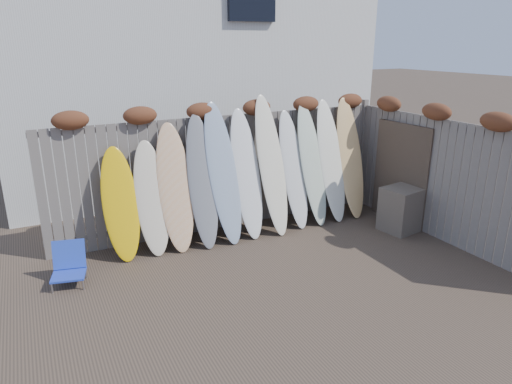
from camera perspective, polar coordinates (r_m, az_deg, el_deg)
name	(u,v)px	position (r m, az deg, el deg)	size (l,w,h in m)	color
ground	(296,286)	(6.37, 4.98, -11.63)	(80.00, 80.00, 0.00)	#493A2D
back_fence	(228,162)	(7.93, -3.52, 3.74)	(6.05, 0.28, 2.24)	slate
right_fence	(448,174)	(7.99, 22.84, 2.12)	(0.28, 4.40, 2.24)	slate
house	(175,40)	(11.69, -10.10, 18.15)	(8.50, 5.50, 6.33)	silver
beach_chair	(69,265)	(6.83, -22.35, -8.40)	(0.52, 0.54, 0.57)	blue
wooden_crate	(402,209)	(8.38, 17.79, -2.04)	(0.66, 0.55, 0.77)	#695E4F
lattice_panel	(401,174)	(8.64, 17.62, 2.20)	(0.05, 1.21, 1.81)	brown
surfboard_0	(120,204)	(7.15, -16.59, -1.48)	(0.53, 0.07, 1.76)	#F2BA08
surfboard_1	(152,198)	(7.22, -12.92, -0.78)	(0.50, 0.07, 1.81)	beige
surfboard_2	(175,188)	(7.26, -10.08, 0.53)	(0.54, 0.07, 2.06)	#ECC570
surfboard_3	(202,182)	(7.33, -6.73, 1.30)	(0.46, 0.07, 2.18)	slate
surfboard_4	(223,173)	(7.44, -4.14, 2.32)	(0.51, 0.07, 2.36)	#8B9EB8
surfboard_5	(247,174)	(7.64, -1.19, 2.26)	(0.49, 0.07, 2.22)	white
surfboard_6	(271,166)	(7.77, 1.94, 3.33)	(0.47, 0.07, 2.43)	white
surfboard_7	(293,170)	(8.09, 4.70, 2.79)	(0.46, 0.07, 2.12)	silver
surfboard_8	(312,164)	(8.25, 7.02, 3.44)	(0.47, 0.07, 2.24)	silver
surfboard_9	(331,161)	(8.50, 9.36, 3.86)	(0.50, 0.07, 2.27)	white
surfboard_10	(350,158)	(8.75, 11.70, 4.17)	(0.50, 0.07, 2.28)	#F0BE77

